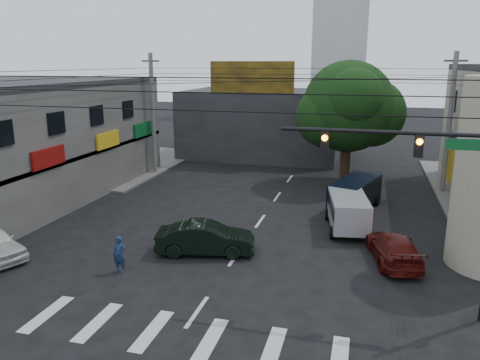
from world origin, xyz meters
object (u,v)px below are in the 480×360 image
at_px(maroon_sedan, 394,248).
at_px(navy_van, 355,195).
at_px(street_tree, 348,107).
at_px(traffic_gantry, 443,180).
at_px(silver_minivan, 348,213).
at_px(utility_pole_far_left, 153,115).
at_px(utility_pole_far_right, 449,124).
at_px(dark_sedan, 205,238).
at_px(traffic_officer, 119,255).

height_order(maroon_sedan, navy_van, navy_van).
bearing_deg(street_tree, traffic_gantry, -78.01).
xyz_separation_m(traffic_gantry, silver_minivan, (-3.15, 7.95, -3.91)).
distance_m(traffic_gantry, silver_minivan, 9.40).
height_order(utility_pole_far_left, silver_minivan, utility_pole_far_left).
distance_m(traffic_gantry, utility_pole_far_left, 25.00).
distance_m(utility_pole_far_right, navy_van, 8.64).
bearing_deg(silver_minivan, maroon_sedan, -158.81).
relative_size(utility_pole_far_right, dark_sedan, 1.96).
bearing_deg(navy_van, silver_minivan, -166.51).
relative_size(street_tree, maroon_sedan, 1.88).
relative_size(dark_sedan, silver_minivan, 1.04).
relative_size(utility_pole_far_left, silver_minivan, 2.04).
bearing_deg(traffic_gantry, traffic_officer, 179.10).
bearing_deg(silver_minivan, dark_sedan, 119.59).
xyz_separation_m(dark_sedan, traffic_officer, (-2.78, -2.82, 0.05)).
bearing_deg(traffic_officer, navy_van, 51.20).
bearing_deg(street_tree, utility_pole_far_right, -8.75).
height_order(utility_pole_far_right, silver_minivan, utility_pole_far_right).
height_order(traffic_gantry, traffic_officer, traffic_gantry).
height_order(maroon_sedan, silver_minivan, silver_minivan).
height_order(street_tree, utility_pole_far_left, utility_pole_far_left).
distance_m(street_tree, traffic_gantry, 18.42).
bearing_deg(street_tree, maroon_sedan, -78.35).
bearing_deg(traffic_gantry, maroon_sedan, 103.09).
height_order(silver_minivan, traffic_officer, silver_minivan).
bearing_deg(dark_sedan, utility_pole_far_left, 19.39).
bearing_deg(navy_van, traffic_officer, 158.86).
height_order(street_tree, traffic_gantry, street_tree).
bearing_deg(traffic_gantry, dark_sedan, 161.97).
bearing_deg(silver_minivan, utility_pole_far_right, -42.15).
bearing_deg(street_tree, utility_pole_far_left, -176.05).
bearing_deg(utility_pole_far_left, street_tree, 3.95).
distance_m(utility_pole_far_right, silver_minivan, 11.38).
xyz_separation_m(traffic_gantry, dark_sedan, (-9.25, 3.01, -4.09)).
height_order(navy_van, traffic_officer, navy_van).
distance_m(utility_pole_far_right, dark_sedan, 18.79).
distance_m(street_tree, utility_pole_far_left, 14.56).
relative_size(traffic_gantry, traffic_officer, 4.59).
xyz_separation_m(traffic_gantry, utility_pole_far_left, (-18.32, 17.00, -0.23)).
bearing_deg(navy_van, traffic_gantry, -148.16).
relative_size(dark_sedan, traffic_officer, 3.00).
bearing_deg(street_tree, traffic_officer, -114.73).
relative_size(maroon_sedan, navy_van, 0.94).
xyz_separation_m(utility_pole_far_left, silver_minivan, (15.17, -9.06, -3.68)).
xyz_separation_m(maroon_sedan, navy_van, (-1.89, 7.22, 0.29)).
relative_size(utility_pole_far_right, traffic_officer, 5.87).
xyz_separation_m(navy_van, traffic_officer, (-9.14, -11.33, -0.14)).
bearing_deg(dark_sedan, navy_van, -50.38).
xyz_separation_m(street_tree, dark_sedan, (-5.43, -14.99, -4.74)).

